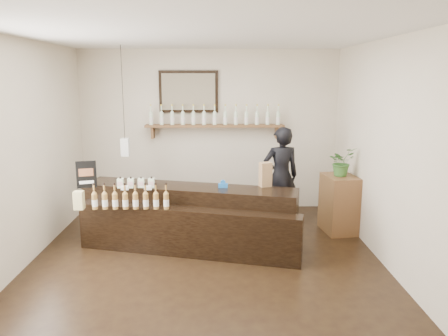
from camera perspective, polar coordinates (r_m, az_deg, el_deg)
ground at (r=5.68m, az=-2.40°, el=-12.38°), size 5.00×5.00×0.00m
room_shell at (r=5.22m, az=-2.56°, el=4.93°), size 5.00×5.00×5.00m
back_wall_decor at (r=7.59m, az=-3.09°, el=7.43°), size 2.66×0.96×1.69m
counter at (r=6.10m, az=-4.75°, el=-6.69°), size 3.05×1.53×0.99m
promo_sign at (r=6.22m, az=-17.53°, el=-0.82°), size 0.26×0.09×0.37m
paper_bag at (r=6.04m, az=5.44°, el=-0.85°), size 0.18×0.16×0.34m
tape_dispenser at (r=5.97m, az=-0.13°, el=-2.19°), size 0.13×0.05×0.11m
side_cabinet at (r=6.88m, az=14.80°, el=-4.54°), size 0.51×0.65×0.87m
potted_plant at (r=6.74m, az=15.09°, el=0.79°), size 0.50×0.48×0.43m
shopkeeper at (r=6.95m, az=7.45°, el=-0.24°), size 0.71×0.53×1.78m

